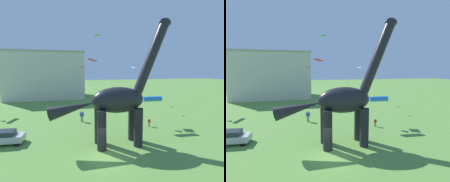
# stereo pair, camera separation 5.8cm
# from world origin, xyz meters

# --- Properties ---
(ground_plane) EXTENTS (240.00, 240.00, 0.00)m
(ground_plane) POSITION_xyz_m (0.00, 0.00, 0.00)
(ground_plane) COLOR #5B8E3D
(dinosaur_sculpture) EXTENTS (13.30, 2.82, 13.90)m
(dinosaur_sculpture) POSITION_xyz_m (1.97, 2.55, 5.03)
(dinosaur_sculpture) COLOR black
(dinosaur_sculpture) RESTS_ON ground_plane
(parked_sedan_left) EXTENTS (4.32, 2.08, 1.55)m
(parked_sedan_left) POSITION_xyz_m (-10.33, 5.59, 0.81)
(parked_sedan_left) COLOR #B7B7BC
(parked_sedan_left) RESTS_ON ground_plane
(person_near_flyer) EXTENTS (0.46, 0.20, 1.22)m
(person_near_flyer) POSITION_xyz_m (8.11, 7.32, 0.74)
(person_near_flyer) COLOR #6B6056
(person_near_flyer) RESTS_ON ground_plane
(person_strolling_adult) EXTENTS (0.67, 0.29, 1.78)m
(person_strolling_adult) POSITION_xyz_m (-1.27, 12.03, 1.08)
(person_strolling_adult) COLOR #6B6056
(person_strolling_adult) RESTS_ON ground_plane
(kite_mid_left) EXTENTS (1.39, 1.62, 1.70)m
(kite_mid_left) POSITION_xyz_m (2.11, 16.98, 14.44)
(kite_mid_left) COLOR green
(kite_drifting) EXTENTS (2.66, 2.30, 0.77)m
(kite_drifting) POSITION_xyz_m (8.22, 7.00, 4.20)
(kite_drifting) COLOR #287AE5
(kite_far_right) EXTENTS (0.65, 0.48, 0.16)m
(kite_far_right) POSITION_xyz_m (-0.25, 24.85, 8.81)
(kite_far_right) COLOR red
(kite_high_right) EXTENTS (0.67, 0.53, 0.75)m
(kite_high_right) POSITION_xyz_m (8.80, 20.38, 10.71)
(kite_high_right) COLOR black
(kite_mid_center) EXTENTS (0.97, 0.73, 0.26)m
(kite_mid_center) POSITION_xyz_m (12.51, 25.99, 8.78)
(kite_mid_center) COLOR white
(kite_high_left) EXTENTS (1.30, 1.57, 0.30)m
(kite_high_left) POSITION_xyz_m (-0.27, 6.20, 9.45)
(kite_high_left) COLOR red
(background_building_block) EXTENTS (21.29, 12.48, 13.27)m
(background_building_block) POSITION_xyz_m (-9.41, 38.79, 6.64)
(background_building_block) COLOR beige
(background_building_block) RESTS_ON ground_plane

